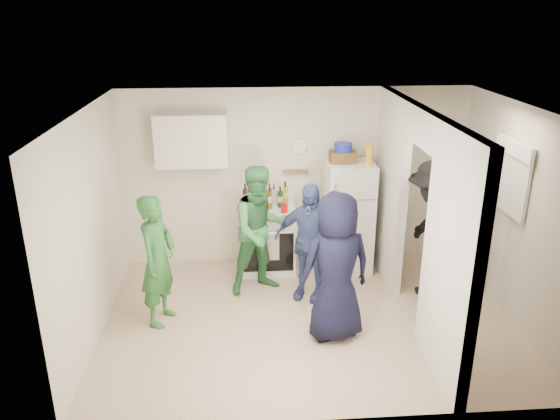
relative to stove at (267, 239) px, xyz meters
The scene contains 36 objects.
floor 1.50m from the stove, 73.17° to the right, with size 4.80×4.80×0.00m, color #D0B593.
wall_back 0.95m from the stove, 38.54° to the left, with size 4.80×4.80×0.00m, color silver.
wall_front 3.20m from the stove, 82.31° to the right, with size 4.80×4.80×0.00m, color silver.
wall_left 2.54m from the stove, 145.40° to the right, with size 3.40×3.40×0.00m, color silver.
wall_right 3.23m from the stove, 25.96° to the right, with size 3.40×3.40×0.00m, color silver.
ceiling 2.49m from the stove, 73.17° to the right, with size 4.80×4.80×0.00m, color white.
partition_pier_back 1.82m from the stove, ahead, with size 0.12×1.20×2.50m, color silver.
partition_pier_front 3.05m from the stove, 56.83° to the right, with size 0.12×1.20×2.50m, color silver.
partition_header 2.80m from the stove, 40.32° to the right, with size 0.12×1.00×0.40m, color silver.
stove is the anchor object (origin of this frame).
upper_cabinet 1.71m from the stove, behind, with size 0.95×0.34×0.70m, color silver.
fridge 1.16m from the stove, ahead, with size 0.64×0.62×1.54m, color white.
wicker_basket 1.54m from the stove, ahead, with size 0.35×0.25×0.15m, color brown.
blue_bowl 1.64m from the stove, ahead, with size 0.24×0.24×0.11m, color navy.
yellow_cup_stack_top 1.81m from the stove, ahead, with size 0.09×0.09×0.25m, color yellow.
wall_clock 1.36m from the stove, 33.73° to the left, with size 0.22×0.22×0.03m, color white.
spice_shelf 1.02m from the stove, 34.05° to the left, with size 0.35×0.08×0.03m, color olive.
nook_window 3.25m from the stove, 22.72° to the right, with size 0.03×0.70×0.80m, color black.
nook_window_frame 3.24m from the stove, 22.83° to the right, with size 0.04×0.76×0.86m, color white.
nook_valance 3.36m from the stove, 23.02° to the right, with size 0.04×0.82×0.18m, color white.
yellow_cup_stack_stove 0.64m from the stove, 118.61° to the right, with size 0.09×0.09×0.25m, color #D8E513.
red_cup 0.60m from the stove, 42.27° to the right, with size 0.09×0.09×0.12m, color red.
person_green_left 1.86m from the stove, 135.95° to the right, with size 0.57×0.38×1.57m, color #33732E.
person_green_center 0.71m from the stove, 100.06° to the right, with size 0.82×0.64×1.68m, color #398145.
person_denim 1.00m from the stove, 60.25° to the right, with size 0.90×0.37×1.53m, color #374C79.
person_navy 1.88m from the stove, 68.92° to the right, with size 0.83×0.54×1.70m, color black.
person_nook 2.23m from the stove, 25.35° to the right, with size 1.16×0.67×1.80m, color black.
bottle_a 0.69m from the stove, 156.96° to the left, with size 0.07×0.07×0.31m, color brown.
bottle_b 0.62m from the stove, 155.67° to the right, with size 0.07×0.07×0.24m, color #184925.
bottle_c 0.65m from the stove, 122.44° to the left, with size 0.07×0.07×0.32m, color silver.
bottle_d 0.63m from the stove, 44.68° to the right, with size 0.06×0.06×0.33m, color brown.
bottle_e 0.63m from the stove, 60.21° to the left, with size 0.06×0.06×0.27m, color #A5B0B7.
bottle_f 0.64m from the stove, ahead, with size 0.08×0.08×0.30m, color #133619.
bottle_g 0.69m from the stove, 31.37° to the left, with size 0.07×0.07×0.32m, color #9F9E34.
bottle_h 0.71m from the stove, 155.85° to the right, with size 0.07×0.07×0.32m, color #99A0A4.
bottle_i 0.63m from the stove, 62.54° to the left, with size 0.06×0.06×0.32m, color brown.
Camera 1 is at (-0.74, -5.61, 3.51)m, focal length 35.00 mm.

